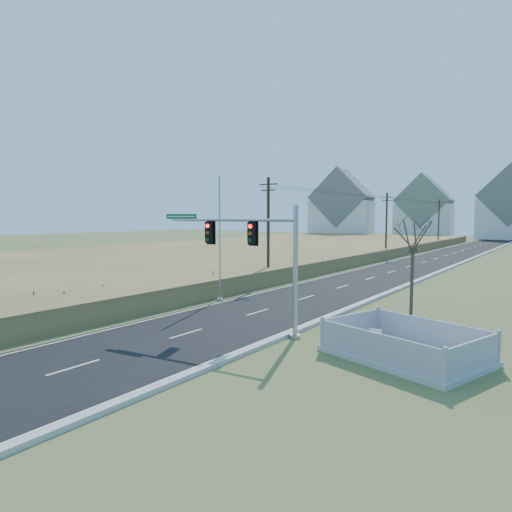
{
  "coord_description": "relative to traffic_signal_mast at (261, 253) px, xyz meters",
  "views": [
    {
      "loc": [
        14.99,
        -17.67,
        5.63
      ],
      "look_at": [
        0.12,
        3.66,
        3.4
      ],
      "focal_mm": 32.0,
      "sensor_mm": 36.0,
      "label": 1
    }
  ],
  "objects": [
    {
      "name": "fence_enclosure",
      "position": [
        6.94,
        0.06,
        -3.63
      ],
      "size": [
        6.77,
        5.58,
        1.33
      ],
      "rotation": [
        0.0,
        0.0,
        -0.31
      ],
      "color": "#B7B5AD",
      "rests_on": "ground"
    },
    {
      "name": "condo_nnw",
      "position": [
        -20.76,
        107.74,
        3.04
      ],
      "size": [
        14.93,
        11.17,
        17.03
      ],
      "rotation": [
        0.0,
        0.0,
        0.07
      ],
      "color": "silver",
      "rests_on": "ground"
    },
    {
      "name": "condo_nw",
      "position": [
        -40.76,
        99.74,
        3.81
      ],
      "size": [
        17.69,
        13.38,
        19.05
      ],
      "rotation": [
        0.0,
        0.0,
        0.14
      ],
      "color": "silver",
      "rests_on": "ground"
    },
    {
      "name": "flagpole",
      "position": [
        -7.14,
        5.62,
        -0.57
      ],
      "size": [
        0.37,
        0.37,
        8.33
      ],
      "color": "#B7B5AD",
      "rests_on": "ground"
    },
    {
      "name": "utility_pole_mid",
      "position": [
        -9.26,
        44.74,
        0.79
      ],
      "size": [
        1.8,
        0.26,
        9.0
      ],
      "color": "#422D1E",
      "rests_on": "ground"
    },
    {
      "name": "road",
      "position": [
        -2.76,
        49.74,
        -3.87
      ],
      "size": [
        8.0,
        180.0,
        0.06
      ],
      "primitive_type": "cube",
      "color": "black",
      "rests_on": "ground"
    },
    {
      "name": "bare_tree",
      "position": [
        5.29,
        6.56,
        0.9
      ],
      "size": [
        2.25,
        2.25,
        5.95
      ],
      "color": "#4C3F33",
      "rests_on": "ground"
    },
    {
      "name": "condo_n",
      "position": [
        -0.76,
        111.74,
        3.71
      ],
      "size": [
        15.27,
        10.2,
        18.54
      ],
      "color": "silver",
      "rests_on": "ground"
    },
    {
      "name": "traffic_signal_mast",
      "position": [
        0.0,
        0.0,
        0.0
      ],
      "size": [
        7.74,
        1.09,
        6.19
      ],
      "rotation": [
        0.0,
        0.0,
        0.11
      ],
      "color": "#9EA0A5",
      "rests_on": "ground"
    },
    {
      "name": "reed_marsh",
      "position": [
        -26.76,
        39.74,
        -3.25
      ],
      "size": [
        38.0,
        110.0,
        1.3
      ],
      "primitive_type": "cube",
      "color": "#A4824A",
      "rests_on": "ground"
    },
    {
      "name": "curb",
      "position": [
        1.39,
        49.74,
        -3.81
      ],
      "size": [
        0.3,
        180.0,
        0.18
      ],
      "primitive_type": "cube",
      "color": "#B2AFA8",
      "rests_on": "ground"
    },
    {
      "name": "ground",
      "position": [
        -2.76,
        -0.26,
        -3.9
      ],
      "size": [
        260.0,
        260.0,
        0.0
      ],
      "primitive_type": "plane",
      "color": "#50582B",
      "rests_on": "ground"
    },
    {
      "name": "utility_pole_near",
      "position": [
        -9.26,
        14.74,
        0.79
      ],
      "size": [
        1.8,
        0.26,
        9.0
      ],
      "color": "#422D1E",
      "rests_on": "ground"
    },
    {
      "name": "open_sign",
      "position": [
        5.24,
        1.37,
        -3.55
      ],
      "size": [
        0.53,
        0.11,
        0.66
      ],
      "rotation": [
        0.0,
        0.0,
        0.1
      ],
      "color": "white",
      "rests_on": "ground"
    },
    {
      "name": "utility_pole_far",
      "position": [
        -9.26,
        74.74,
        0.79
      ],
      "size": [
        1.8,
        0.26,
        9.0
      ],
      "color": "#422D1E",
      "rests_on": "ground"
    }
  ]
}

